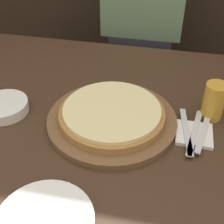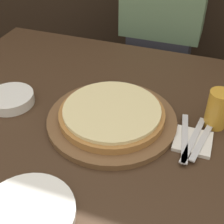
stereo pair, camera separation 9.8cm
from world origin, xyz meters
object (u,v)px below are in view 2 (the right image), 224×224
at_px(fork, 185,137).
at_px(pizza_on_board, 112,116).
at_px(spoon, 202,141).
at_px(dinner_plate, 27,214).
at_px(diner_person, 160,42).
at_px(side_bowl, 11,99).
at_px(beer_glass, 218,108).
at_px(dinner_knife, 193,139).

bearing_deg(fork, pizza_on_board, 176.99).
relative_size(pizza_on_board, spoon, 2.26).
distance_m(pizza_on_board, dinner_plate, 0.40).
bearing_deg(diner_person, dinner_plate, -93.48).
height_order(side_bowl, spoon, side_bowl).
relative_size(dinner_plate, side_bowl, 1.46).
bearing_deg(diner_person, pizza_on_board, -89.74).
bearing_deg(dinner_plate, spoon, 46.68).
bearing_deg(beer_glass, dinner_plate, -128.37).
height_order(pizza_on_board, diner_person, diner_person).
height_order(dinner_knife, diner_person, diner_person).
relative_size(pizza_on_board, dinner_knife, 1.92).
relative_size(pizza_on_board, beer_glass, 3.34).
xyz_separation_m(beer_glass, spoon, (-0.03, -0.11, -0.05)).
bearing_deg(pizza_on_board, dinner_knife, -2.72).
bearing_deg(dinner_plate, pizza_on_board, 79.37).
bearing_deg(dinner_knife, beer_glass, 63.91).
bearing_deg(pizza_on_board, side_bowl, -176.71).
bearing_deg(dinner_plate, diner_person, 86.52).
distance_m(dinner_plate, fork, 0.49).
xyz_separation_m(pizza_on_board, beer_glass, (0.31, 0.10, 0.04)).
xyz_separation_m(pizza_on_board, spoon, (0.28, -0.01, -0.01)).
xyz_separation_m(side_bowl, fork, (0.60, 0.01, -0.00)).
bearing_deg(diner_person, fork, -72.94).
height_order(dinner_plate, spoon, dinner_plate).
height_order(spoon, diner_person, diner_person).
bearing_deg(dinner_plate, side_bowl, 128.00).
bearing_deg(pizza_on_board, fork, -3.01).
height_order(dinner_plate, dinner_knife, dinner_plate).
xyz_separation_m(fork, spoon, (0.05, 0.00, 0.00)).
distance_m(pizza_on_board, diner_person, 0.77).
relative_size(fork, spoon, 1.18).
relative_size(dinner_plate, fork, 1.08).
bearing_deg(dinner_knife, spoon, 0.00).
distance_m(side_bowl, dinner_knife, 0.62).
bearing_deg(fork, dinner_knife, 0.00).
distance_m(dinner_knife, diner_person, 0.82).
distance_m(pizza_on_board, beer_glass, 0.33).
bearing_deg(diner_person, dinner_knife, -71.26).
xyz_separation_m(fork, dinner_knife, (0.03, 0.00, 0.00)).
height_order(fork, diner_person, diner_person).
distance_m(side_bowl, diner_person, 0.87).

